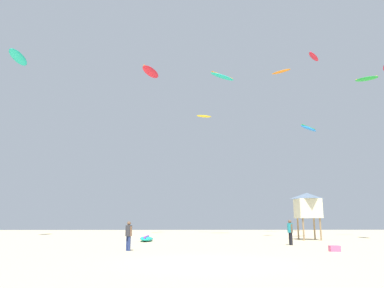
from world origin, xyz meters
name	(u,v)px	position (x,y,z in m)	size (l,w,h in m)	color
ground_plane	(208,263)	(0.00, 0.00, 0.00)	(120.00, 120.00, 0.00)	beige
person_foreground	(129,233)	(-4.00, 6.18, 0.94)	(0.40, 0.42, 1.61)	navy
person_midground	(290,230)	(6.54, 11.06, 1.00)	(0.39, 0.56, 1.71)	black
kite_grounded_near	(147,239)	(-3.94, 16.64, 0.21)	(1.07, 3.62, 0.46)	#19B29E
lifeguard_tower	(308,205)	(10.30, 18.21, 3.05)	(2.30, 2.30, 4.15)	#8C704C
cooler_box	(335,249)	(7.25, 5.33, 0.16)	(0.56, 0.36, 0.32)	#E5598C
kite_aloft_0	(204,116)	(2.14, 36.20, 16.50)	(2.33, 1.23, 0.29)	yellow
kite_aloft_1	(18,57)	(-19.16, 23.35, 19.35)	(1.53, 4.37, 0.70)	#19B29E
kite_aloft_3	(367,79)	(19.13, 22.37, 16.89)	(2.33, 1.81, 0.43)	green
kite_aloft_5	(222,77)	(4.08, 29.17, 19.75)	(3.83, 3.37, 0.64)	#19B29E
kite_aloft_6	(314,57)	(19.93, 39.16, 27.39)	(3.13, 3.79, 0.72)	red
kite_aloft_7	(309,128)	(11.91, 21.14, 10.93)	(2.72, 2.67, 0.68)	blue
kite_aloft_8	(151,72)	(-5.27, 31.44, 21.23)	(2.70, 4.27, 0.99)	red
kite_aloft_9	(281,72)	(13.59, 35.79, 23.33)	(2.79, 2.62, 0.39)	orange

